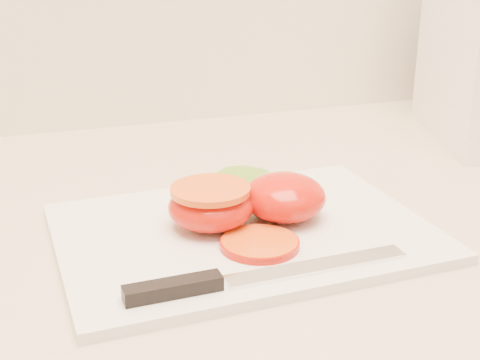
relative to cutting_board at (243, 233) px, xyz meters
name	(u,v)px	position (x,y,z in m)	size (l,w,h in m)	color
cutting_board	(243,233)	(0.00, 0.00, 0.00)	(0.35, 0.25, 0.01)	white
tomato_half_dome	(284,197)	(0.05, 0.01, 0.03)	(0.08, 0.08, 0.04)	red
tomato_half_cut	(211,205)	(-0.03, 0.01, 0.03)	(0.08, 0.08, 0.04)	red
tomato_slice_0	(260,243)	(0.00, -0.04, 0.01)	(0.07, 0.07, 0.01)	orange
lettuce_leaf_0	(243,186)	(0.03, 0.08, 0.02)	(0.10, 0.07, 0.02)	#66A72C
knife	(232,279)	(-0.04, -0.10, 0.01)	(0.24, 0.03, 0.01)	silver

